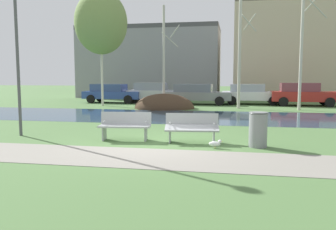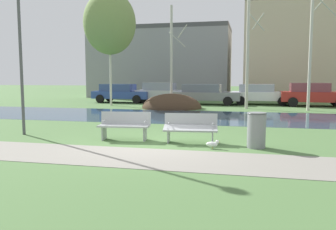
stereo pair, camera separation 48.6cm
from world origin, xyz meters
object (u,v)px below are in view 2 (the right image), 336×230
at_px(trash_bin, 256,130).
at_px(parked_suv_fifth_red, 313,94).
at_px(bench_right, 191,127).
at_px(streetlamp, 19,20).
at_px(parked_hatch_third_grey, 205,94).
at_px(seagull, 213,144).
at_px(parked_sedan_second_silver, 163,92).
at_px(parked_van_nearest_blue, 121,93).
at_px(bench_left, 125,125).
at_px(parked_wagon_fourth_white, 260,94).

distance_m(trash_bin, parked_suv_fifth_red, 16.01).
relative_size(bench_right, streetlamp, 0.28).
bearing_deg(streetlamp, trash_bin, -3.84).
bearing_deg(trash_bin, parked_hatch_third_grey, 102.28).
distance_m(seagull, parked_suv_fifth_red, 16.73).
bearing_deg(parked_sedan_second_silver, streetlamp, -93.61).
height_order(bench_right, parked_van_nearest_blue, parked_van_nearest_blue).
height_order(seagull, streetlamp, streetlamp).
distance_m(parked_van_nearest_blue, parked_suv_fifth_red, 14.04).
bearing_deg(bench_right, bench_left, 180.00).
xyz_separation_m(seagull, parked_wagon_fourth_white, (1.68, 16.61, 0.65)).
xyz_separation_m(bench_left, parked_van_nearest_blue, (-6.04, 15.55, 0.29)).
height_order(parked_van_nearest_blue, parked_hatch_third_grey, parked_hatch_third_grey).
height_order(seagull, parked_van_nearest_blue, parked_van_nearest_blue).
height_order(seagull, parked_sedan_second_silver, parked_sedan_second_silver).
bearing_deg(parked_van_nearest_blue, trash_bin, -57.71).
bearing_deg(bench_left, streetlamp, 177.16).
height_order(bench_right, parked_suv_fifth_red, parked_suv_fifth_red).
height_order(bench_left, streetlamp, streetlamp).
height_order(parked_hatch_third_grey, parked_suv_fifth_red, parked_suv_fifth_red).
bearing_deg(parked_suv_fifth_red, bench_left, -117.82).
bearing_deg(bench_left, seagull, -14.64).
xyz_separation_m(bench_left, bench_right, (2.09, 0.00, 0.00)).
relative_size(trash_bin, seagull, 2.54).
relative_size(parked_sedan_second_silver, parked_wagon_fourth_white, 0.95).
xyz_separation_m(bench_right, seagull, (0.74, -0.74, -0.34)).
relative_size(streetlamp, parked_van_nearest_blue, 1.28).
xyz_separation_m(streetlamp, parked_wagon_fourth_white, (8.25, 15.69, -3.08)).
relative_size(parked_hatch_third_grey, parked_wagon_fourth_white, 1.11).
bearing_deg(parked_sedan_second_silver, bench_left, -80.17).
distance_m(bench_right, parked_wagon_fourth_white, 16.06).
xyz_separation_m(bench_left, seagull, (2.84, -0.74, -0.34)).
bearing_deg(bench_left, parked_hatch_third_grey, 87.53).
bearing_deg(parked_wagon_fourth_white, streetlamp, -117.74).
height_order(bench_right, parked_sedan_second_silver, parked_sedan_second_silver).
height_order(bench_left, parked_sedan_second_silver, parked_sedan_second_silver).
distance_m(bench_right, trash_bin, 1.94).
distance_m(trash_bin, parked_wagon_fourth_white, 16.22).
relative_size(seagull, parked_sedan_second_silver, 0.09).
xyz_separation_m(bench_left, parked_wagon_fourth_white, (4.52, 15.87, 0.30)).
relative_size(bench_left, parked_wagon_fourth_white, 0.38).
distance_m(bench_left, parked_wagon_fourth_white, 16.50).
height_order(bench_left, bench_right, same).
bearing_deg(bench_right, parked_wagon_fourth_white, 81.32).
bearing_deg(streetlamp, seagull, -8.03).
height_order(parked_van_nearest_blue, parked_wagon_fourth_white, parked_wagon_fourth_white).
relative_size(bench_right, parked_wagon_fourth_white, 0.38).
height_order(bench_right, parked_hatch_third_grey, parked_hatch_third_grey).
xyz_separation_m(trash_bin, seagull, (-1.16, -0.41, -0.38)).
relative_size(seagull, streetlamp, 0.07).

